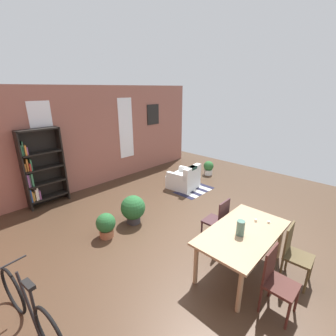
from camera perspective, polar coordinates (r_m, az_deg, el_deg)
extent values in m
plane|color=#422E1F|center=(5.17, 6.71, -16.33)|extent=(10.41, 10.41, 0.00)
cube|color=#9D5F51|center=(7.52, -18.51, 6.86)|extent=(8.48, 0.12, 3.05)
cube|color=white|center=(6.92, -27.88, 5.96)|extent=(0.55, 0.02, 1.98)
cube|color=white|center=(8.12, -10.20, 9.46)|extent=(0.55, 0.02, 1.98)
cube|color=#9A7E5C|center=(4.15, 17.82, -14.69)|extent=(1.72, 0.94, 0.04)
cylinder|color=#9A7E5C|center=(3.73, 17.05, -26.68)|extent=(0.07, 0.07, 0.72)
cylinder|color=#9A7E5C|center=(4.87, 25.57, -15.69)|extent=(0.07, 0.07, 0.72)
cylinder|color=#9A7E5C|center=(3.99, 6.79, -22.19)|extent=(0.07, 0.07, 0.72)
cylinder|color=#9A7E5C|center=(5.07, 17.46, -13.10)|extent=(0.07, 0.07, 0.72)
cylinder|color=#4C7266|center=(3.98, 17.22, -13.75)|extent=(0.13, 0.13, 0.25)
cylinder|color=silver|center=(4.47, 20.55, -11.81)|extent=(0.04, 0.04, 0.04)
cylinder|color=silver|center=(4.51, 23.26, -12.00)|extent=(0.04, 0.04, 0.03)
cube|color=#4F4025|center=(4.44, 29.18, -18.45)|extent=(0.42, 0.42, 0.04)
cube|color=#4F4025|center=(4.33, 27.28, -15.15)|extent=(0.38, 0.05, 0.50)
cylinder|color=#4F4025|center=(4.43, 30.56, -22.73)|extent=(0.04, 0.04, 0.43)
cylinder|color=#4F4025|center=(4.71, 31.45, -20.12)|extent=(0.04, 0.04, 0.43)
cylinder|color=#4F4025|center=(4.46, 25.74, -21.52)|extent=(0.04, 0.04, 0.43)
cylinder|color=#4F4025|center=(4.74, 26.98, -19.03)|extent=(0.04, 0.04, 0.43)
cube|color=#382023|center=(4.90, 11.28, -12.52)|extent=(0.41, 0.41, 0.04)
cube|color=#382023|center=(4.70, 13.45, -10.61)|extent=(0.38, 0.04, 0.50)
cylinder|color=#382023|center=(5.23, 10.42, -13.29)|extent=(0.04, 0.04, 0.43)
cylinder|color=#382023|center=(4.97, 8.16, -15.03)|extent=(0.04, 0.04, 0.43)
cylinder|color=#382023|center=(5.09, 13.98, -14.56)|extent=(0.04, 0.04, 0.43)
cylinder|color=#382023|center=(4.82, 11.86, -16.47)|extent=(0.04, 0.04, 0.43)
cube|color=#411F1A|center=(3.84, 25.81, -24.42)|extent=(0.40, 0.40, 0.04)
cube|color=#411F1A|center=(3.72, 23.55, -20.64)|extent=(0.38, 0.03, 0.50)
cylinder|color=#411F1A|center=(3.85, 27.11, -29.45)|extent=(0.04, 0.04, 0.43)
cylinder|color=#411F1A|center=(4.11, 28.82, -26.14)|extent=(0.04, 0.04, 0.43)
cylinder|color=#411F1A|center=(3.91, 21.50, -27.63)|extent=(0.04, 0.04, 0.43)
cylinder|color=#411F1A|center=(4.16, 23.65, -24.54)|extent=(0.04, 0.04, 0.43)
cube|color=black|center=(6.73, -31.74, -0.94)|extent=(0.04, 0.30, 2.03)
cube|color=black|center=(7.00, -24.30, 0.95)|extent=(0.04, 0.30, 2.03)
cube|color=black|center=(6.98, -28.35, 0.29)|extent=(1.00, 0.01, 2.03)
cube|color=black|center=(7.12, -26.95, -6.16)|extent=(0.96, 0.30, 0.04)
cube|color=#284C8C|center=(6.95, -30.55, -5.73)|extent=(0.04, 0.24, 0.33)
cube|color=orange|center=(6.96, -30.22, -5.84)|extent=(0.03, 0.23, 0.28)
cube|color=gold|center=(6.98, -29.86, -5.99)|extent=(0.03, 0.15, 0.22)
cube|color=white|center=(6.98, -29.54, -5.60)|extent=(0.04, 0.22, 0.29)
cube|color=white|center=(6.99, -29.23, -5.37)|extent=(0.04, 0.16, 0.33)
cube|color=#8C4C8C|center=(7.01, -28.84, -5.61)|extent=(0.03, 0.19, 0.24)
cube|color=black|center=(6.98, -27.44, -3.13)|extent=(0.96, 0.30, 0.04)
cube|color=#8C4C8C|center=(6.81, -31.07, -2.60)|extent=(0.05, 0.24, 0.33)
cube|color=#4C4C51|center=(6.82, -30.68, -2.55)|extent=(0.03, 0.19, 0.32)
cube|color=#33724C|center=(6.83, -30.32, -2.40)|extent=(0.04, 0.23, 0.33)
cube|color=black|center=(6.85, -27.95, 0.02)|extent=(0.96, 0.30, 0.04)
cube|color=orange|center=(6.70, -31.56, 0.13)|extent=(0.05, 0.17, 0.20)
cube|color=orange|center=(6.70, -31.18, 0.67)|extent=(0.04, 0.17, 0.31)
cube|color=#B22D28|center=(6.73, -30.73, 0.26)|extent=(0.03, 0.25, 0.19)
cube|color=#33724C|center=(6.73, -30.50, 0.73)|extent=(0.03, 0.19, 0.28)
cube|color=black|center=(6.74, -28.47, 3.28)|extent=(0.96, 0.30, 0.04)
cube|color=#33724C|center=(6.60, -32.24, 3.68)|extent=(0.04, 0.20, 0.26)
cube|color=#33724C|center=(6.60, -31.95, 4.10)|extent=(0.03, 0.16, 0.34)
cube|color=orange|center=(6.62, -31.56, 3.78)|extent=(0.04, 0.23, 0.24)
cube|color=#8C4C8C|center=(6.63, -31.20, 3.62)|extent=(0.03, 0.18, 0.19)
cube|color=black|center=(6.63, -29.27, 8.17)|extent=(0.96, 0.30, 0.04)
cube|color=silver|center=(7.36, 3.68, -3.24)|extent=(0.89, 0.89, 0.40)
cube|color=silver|center=(7.07, 5.92, -1.00)|extent=(0.81, 0.26, 0.35)
cube|color=silver|center=(7.54, 5.13, -0.51)|extent=(0.21, 0.73, 0.15)
cube|color=silver|center=(7.00, 2.21, -2.00)|extent=(0.21, 0.73, 0.15)
cube|color=#19382D|center=(7.03, 5.96, 0.04)|extent=(0.30, 0.20, 0.08)
torus|color=black|center=(3.52, -26.73, -32.37)|extent=(0.12, 0.70, 0.70)
torus|color=black|center=(4.22, -33.53, -23.67)|extent=(0.12, 0.70, 0.70)
cylinder|color=black|center=(3.79, -30.85, -26.60)|extent=(0.07, 0.31, 0.86)
cylinder|color=black|center=(3.54, -30.11, -26.16)|extent=(0.04, 0.04, 0.45)
cube|color=black|center=(3.38, -30.83, -23.21)|extent=(0.10, 0.21, 0.05)
cylinder|color=black|center=(3.84, -34.39, -18.82)|extent=(0.44, 0.08, 0.02)
cylinder|color=silver|center=(8.59, 9.75, -0.97)|extent=(0.29, 0.29, 0.18)
sphere|color=#2D6B33|center=(8.51, 9.84, 0.49)|extent=(0.35, 0.35, 0.35)
cylinder|color=#333338|center=(5.63, -8.35, -12.20)|extent=(0.31, 0.31, 0.16)
sphere|color=#235B2D|center=(5.48, -8.50, -9.48)|extent=(0.56, 0.56, 0.56)
cylinder|color=#9E6042|center=(5.27, -14.67, -15.02)|extent=(0.29, 0.29, 0.17)
sphere|color=#235B2D|center=(5.14, -14.90, -12.75)|extent=(0.40, 0.40, 0.40)
cube|color=#1E1E33|center=(6.90, 3.86, -6.62)|extent=(0.17, 0.73, 0.01)
cube|color=white|center=(7.02, 4.74, -6.18)|extent=(0.17, 0.73, 0.01)
cube|color=#1E1E33|center=(7.14, 5.59, -5.76)|extent=(0.17, 0.73, 0.01)
cube|color=white|center=(7.26, 6.40, -5.35)|extent=(0.17, 0.73, 0.01)
cube|color=#1E1E33|center=(7.38, 7.20, -4.95)|extent=(0.17, 0.73, 0.01)
cube|color=white|center=(7.51, 7.96, -4.57)|extent=(0.17, 0.73, 0.01)
cube|color=#1E1E33|center=(7.63, 8.70, -4.20)|extent=(0.17, 0.73, 0.01)
cube|color=black|center=(8.86, -3.67, 12.85)|extent=(0.56, 0.03, 0.72)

